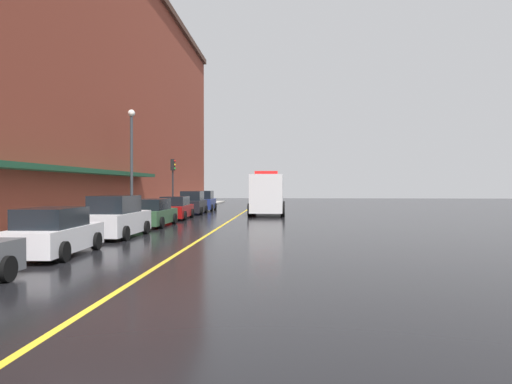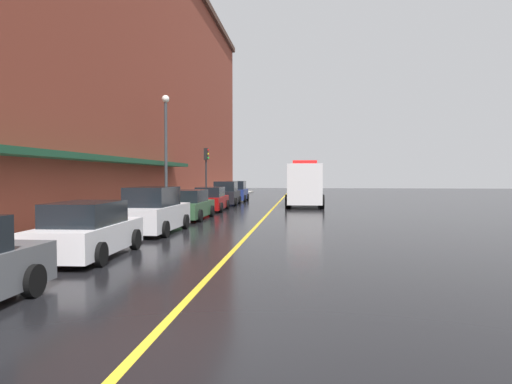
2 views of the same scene
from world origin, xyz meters
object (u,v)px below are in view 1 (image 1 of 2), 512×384
Objects in this scene: parked_car_4 at (176,208)px; box_truck at (268,194)px; parked_car_2 at (116,218)px; parking_meter_2 at (146,205)px; parked_car_3 at (152,213)px; traffic_light_near at (173,175)px; parked_car_6 at (204,201)px; parking_meter_1 at (163,203)px; parked_car_1 at (54,233)px; street_lamp_left at (132,153)px; parking_meter_0 at (117,209)px; parked_car_5 at (193,203)px.

parked_car_4 is 8.41m from box_truck.
parking_meter_2 is at bearing 9.28° from parked_car_2.
parked_car_3 is 1.14× the size of traffic_light_near.
parked_car_6 is 3.22× the size of parking_meter_1.
parking_meter_1 is 0.31× the size of traffic_light_near.
parked_car_1 is 11.61m from parked_car_3.
street_lamp_left is at bearing -96.25° from parking_meter_1.
box_truck is 1.14× the size of street_lamp_left.
parking_meter_1 is at bearing 90.00° from parking_meter_0.
parking_meter_0 is at bearing -90.00° from parking_meter_2.
parked_car_4 is 11.45m from parked_car_6.
parking_meter_1 is 0.19× the size of street_lamp_left.
street_lamp_left reaches higher than parking_meter_0.
parked_car_3 is at bearing -80.03° from parking_meter_1.
parking_meter_2 is (-7.60, -7.88, -0.57)m from box_truck.
box_truck is (6.19, 11.57, 0.88)m from parked_car_3.
parking_meter_0 is (-1.38, 9.84, 0.30)m from parked_car_1.
parked_car_4 is (0.02, 17.55, -0.00)m from parked_car_1.
parking_meter_2 is (0.00, 5.45, 0.00)m from parking_meter_0.
parked_car_6 is at bearing 84.11° from parking_meter_2.
traffic_light_near is at bearing 132.62° from parked_car_5.
parked_car_1 is 17.55m from parked_car_4.
parked_car_5 reaches higher than parked_car_3.
parked_car_1 is at bearing 178.26° from parked_car_4.
parked_car_3 is 2.28m from parking_meter_0.
parking_meter_0 is at bearing 5.68° from parked_car_1.
parked_car_2 is 1.09× the size of traffic_light_near.
parked_car_2 is 16.90m from traffic_light_near.
parked_car_1 is at bearing 178.57° from parked_car_6.
box_truck is at bearing 46.06° from parking_meter_2.
parked_car_6 is (0.01, 5.29, -0.01)m from parked_car_5.
parked_car_2 is 0.97× the size of parked_car_4.
box_truck is at bearing 47.79° from street_lamp_left.
parking_meter_2 is (-1.38, 15.29, 0.30)m from parked_car_1.
parked_car_2 is 5.89m from parked_car_3.
parked_car_1 is at bearing -85.98° from parking_meter_1.
parked_car_3 is at bearing -82.89° from traffic_light_near.
box_truck is at bearing 5.80° from traffic_light_near.
box_truck is at bearing -134.66° from parked_car_6.
parked_car_2 is 9.68m from parking_meter_2.
parked_car_6 is (0.01, 17.39, 0.11)m from parked_car_3.
parking_meter_1 is at bearing 1.73° from parked_car_1.
parking_meter_1 is (-1.41, -9.38, 0.20)m from parked_car_6.
parked_car_5 is 0.65× the size of street_lamp_left.
parked_car_5 is at bearing 178.49° from parked_car_6.
parked_car_2 is at bearing 178.69° from parked_car_6.
parked_car_5 is 5.29m from parked_car_6.
parked_car_3 is at bearing 51.46° from parking_meter_0.
parked_car_1 is 3.46× the size of parking_meter_1.
parked_car_6 is at bearing 81.42° from parking_meter_1.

